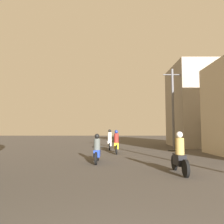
{
  "coord_description": "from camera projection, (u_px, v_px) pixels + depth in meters",
  "views": [
    {
      "loc": [
        -0.26,
        -1.2,
        1.61
      ],
      "look_at": [
        -0.34,
        16.8,
        3.08
      ],
      "focal_mm": 35.0,
      "sensor_mm": 36.0,
      "label": 1
    }
  ],
  "objects": [
    {
      "name": "building_right_far",
      "position": [
        204.0,
        106.0,
        21.6
      ],
      "size": [
        5.95,
        6.02,
        7.96
      ],
      "color": "gray",
      "rests_on": "ground_plane"
    },
    {
      "name": "motorcycle_white",
      "position": [
        111.0,
        141.0,
        17.99
      ],
      "size": [
        0.6,
        1.97,
        1.65
      ],
      "rotation": [
        0.0,
        0.0,
        0.12
      ],
      "color": "black",
      "rests_on": "ground_plane"
    },
    {
      "name": "motorcycle_blue",
      "position": [
        98.0,
        151.0,
        10.8
      ],
      "size": [
        0.6,
        2.05,
        1.42
      ],
      "rotation": [
        0.0,
        0.0,
        -0.17
      ],
      "color": "black",
      "rests_on": "ground_plane"
    },
    {
      "name": "motorcycle_yellow",
      "position": [
        117.0,
        144.0,
        15.03
      ],
      "size": [
        0.6,
        1.92,
        1.6
      ],
      "rotation": [
        0.0,
        0.0,
        0.04
      ],
      "color": "black",
      "rests_on": "ground_plane"
    },
    {
      "name": "motorcycle_black",
      "position": [
        181.0,
        156.0,
        8.07
      ],
      "size": [
        0.6,
        1.97,
        1.55
      ],
      "rotation": [
        0.0,
        0.0,
        0.12
      ],
      "color": "black",
      "rests_on": "ground_plane"
    },
    {
      "name": "utility_pole_far",
      "position": [
        174.0,
        106.0,
        18.98
      ],
      "size": [
        1.6,
        0.2,
        6.96
      ],
      "color": "slate",
      "rests_on": "ground_plane"
    }
  ]
}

